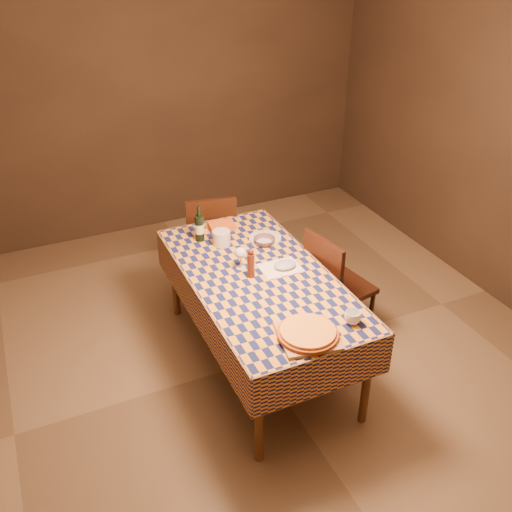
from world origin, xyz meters
name	(u,v)px	position (x,y,z in m)	size (l,w,h in m)	color
room	(259,199)	(0.00, 0.00, 1.35)	(5.00, 5.10, 2.70)	brown
dining_table	(259,285)	(0.00, 0.00, 0.69)	(0.94, 1.84, 0.77)	brown
cutting_board	(308,336)	(-0.02, -0.73, 0.78)	(0.34, 0.34, 0.02)	#A1734B
pizza	(308,332)	(-0.02, -0.73, 0.81)	(0.48, 0.48, 0.04)	#984519
pepper_mill	(251,264)	(-0.06, 0.01, 0.87)	(0.06, 0.06, 0.22)	#4E1D12
bowl	(264,241)	(0.22, 0.38, 0.80)	(0.16, 0.16, 0.05)	#5A414C
wine_glass	(241,254)	(-0.08, 0.14, 0.89)	(0.08, 0.08, 0.16)	silver
wine_bottle	(199,228)	(-0.20, 0.64, 0.88)	(0.08, 0.08, 0.29)	black
deli_tub	(222,238)	(-0.08, 0.51, 0.83)	(0.13, 0.13, 0.11)	silver
takeout_container	(222,226)	(0.02, 0.75, 0.79)	(0.20, 0.14, 0.05)	#C45619
white_plate	(265,238)	(0.26, 0.45, 0.78)	(0.25, 0.25, 0.01)	silver
tumbler	(353,317)	(0.30, -0.72, 0.81)	(0.10, 0.10, 0.08)	white
flour_patch	(280,268)	(0.18, 0.03, 0.77)	(0.28, 0.22, 0.00)	silver
flour_bag	(285,265)	(0.21, 0.01, 0.79)	(0.16, 0.12, 0.05)	#95A0BF
chair_far	(211,237)	(0.04, 1.08, 0.52)	(0.50, 0.51, 0.93)	black
chair_right	(333,283)	(0.63, 0.02, 0.52)	(0.49, 0.49, 0.93)	black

